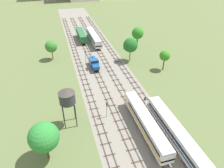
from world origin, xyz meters
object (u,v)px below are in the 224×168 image
at_px(passenger_coach_centre_nearest, 176,133).
at_px(signal_post_nearest, 107,108).
at_px(freight_boxcar_left_far, 81,35).
at_px(signal_post_mid, 144,102).
at_px(diesel_railcar_centre_left_near, 146,122).
at_px(diesel_railcar_centre_left_midfar, 94,37).
at_px(water_tower, 67,98).
at_px(shunter_loco_left_mid, 94,63).
at_px(signal_post_near, 85,56).

xyz_separation_m(passenger_coach_centre_nearest, signal_post_nearest, (-11.86, 11.50, 0.38)).
relative_size(freight_boxcar_left_far, signal_post_mid, 2.99).
xyz_separation_m(diesel_railcar_centre_left_near, signal_post_nearest, (-7.12, 6.90, 0.40)).
height_order(diesel_railcar_centre_left_midfar, water_tower, water_tower).
bearing_deg(diesel_railcar_centre_left_near, shunter_loco_left_mid, 98.25).
bearing_deg(signal_post_mid, water_tower, 177.46).
xyz_separation_m(diesel_railcar_centre_left_near, signal_post_near, (-7.12, 35.87, 0.92)).
bearing_deg(signal_post_near, signal_post_nearest, -90.00).
height_order(passenger_coach_centre_nearest, signal_post_mid, signal_post_mid).
bearing_deg(diesel_railcar_centre_left_midfar, water_tower, -108.06).
bearing_deg(shunter_loco_left_mid, passenger_coach_centre_nearest, -75.74).
xyz_separation_m(diesel_railcar_centre_left_near, diesel_railcar_centre_left_midfar, (0.00, 55.92, 0.00)).
bearing_deg(diesel_railcar_centre_left_midfar, freight_boxcar_left_far, 137.05).
bearing_deg(diesel_railcar_centre_left_near, diesel_railcar_centre_left_midfar, 90.00).
bearing_deg(shunter_loco_left_mid, signal_post_mid, -74.93).
xyz_separation_m(freight_boxcar_left_far, signal_post_nearest, (-2.38, -53.43, 0.55)).
distance_m(passenger_coach_centre_nearest, signal_post_near, 42.17).
bearing_deg(signal_post_nearest, signal_post_near, 90.00).
distance_m(water_tower, signal_post_nearest, 9.95).
xyz_separation_m(signal_post_near, signal_post_mid, (9.49, -29.56, -0.51)).
bearing_deg(signal_post_mid, diesel_railcar_centre_left_midfar, 92.74).
bearing_deg(diesel_railcar_centre_left_midfar, signal_post_nearest, -98.26).
bearing_deg(freight_boxcar_left_far, signal_post_mid, -82.50).
bearing_deg(signal_post_nearest, diesel_railcar_centre_left_near, -44.12).
distance_m(shunter_loco_left_mid, signal_post_near, 4.20).
distance_m(shunter_loco_left_mid, water_tower, 28.52).
bearing_deg(diesel_railcar_centre_left_near, freight_boxcar_left_far, 94.49).
relative_size(diesel_railcar_centre_left_near, shunter_loco_left_mid, 2.42).
height_order(signal_post_nearest, signal_post_mid, signal_post_mid).
distance_m(diesel_railcar_centre_left_midfar, freight_boxcar_left_far, 6.48).
distance_m(diesel_railcar_centre_left_midfar, signal_post_near, 21.30).
relative_size(passenger_coach_centre_nearest, signal_post_nearest, 4.72).
bearing_deg(passenger_coach_centre_nearest, shunter_loco_left_mid, 104.26).
height_order(shunter_loco_left_mid, water_tower, water_tower).
distance_m(diesel_railcar_centre_left_midfar, signal_post_mid, 49.67).
distance_m(shunter_loco_left_mid, diesel_railcar_centre_left_midfar, 23.66).
xyz_separation_m(water_tower, signal_post_near, (8.79, 28.75, -4.14)).
relative_size(water_tower, signal_post_mid, 2.01).
relative_size(passenger_coach_centre_nearest, diesel_railcar_centre_left_near, 1.07).
bearing_deg(signal_post_near, passenger_coach_centre_nearest, -73.66).
bearing_deg(signal_post_mid, freight_boxcar_left_far, 97.50).
bearing_deg(signal_post_near, freight_boxcar_left_far, 84.45).
bearing_deg(signal_post_mid, signal_post_nearest, 176.41).
height_order(diesel_railcar_centre_left_midfar, signal_post_nearest, signal_post_nearest).
bearing_deg(water_tower, signal_post_nearest, -1.40).
relative_size(passenger_coach_centre_nearest, diesel_railcar_centre_left_midfar, 1.07).
height_order(diesel_railcar_centre_left_near, freight_boxcar_left_far, diesel_railcar_centre_left_near).
bearing_deg(shunter_loco_left_mid, diesel_railcar_centre_left_near, -81.75).
bearing_deg(shunter_loco_left_mid, freight_boxcar_left_far, 89.99).
relative_size(diesel_railcar_centre_left_near, diesel_railcar_centre_left_midfar, 1.00).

